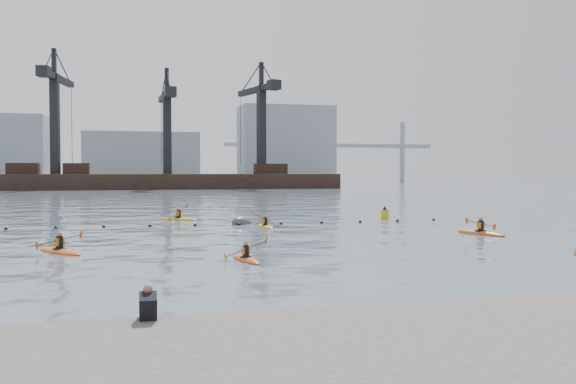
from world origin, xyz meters
The scene contains 12 objects.
ground centered at (0.00, 0.00, 0.00)m, with size 400.00×400.00×0.00m, color #33434B.
quay centered at (-0.01, -9.00, 0.00)m, with size 18.00×7.12×1.77m.
float_line centered at (-0.50, 22.53, 0.03)m, with size 33.24×0.73×0.24m.
barge_pier centered at (-0.22, 110.00, 1.89)m, with size 72.00×19.30×29.50m.
skyline centered at (2.23, 150.27, 9.25)m, with size 141.00×28.00×22.00m.
kayaker_0 centered at (-1.35, 5.71, 0.09)m, with size 1.94×2.91×1.03m.
kayaker_2 centered at (-9.25, 10.16, 0.10)m, with size 2.56×3.18×1.10m.
kayaker_3 centered at (2.45, 20.15, 0.09)m, with size 2.05×2.98×1.19m.
kayaker_4 centered at (14.00, 12.89, 0.11)m, with size 2.41×3.70×1.19m.
kayaker_5 centered at (-2.77, 27.84, 0.10)m, with size 2.98×2.72×1.31m.
mooring_buoy centered at (1.40, 23.25, 0.00)m, with size 2.01×1.19×1.00m, color #3A3C3F.
nav_buoy centered at (13.00, 25.08, 0.35)m, with size 0.63×0.63×1.15m.
Camera 1 is at (-5.66, -19.37, 3.76)m, focal length 38.00 mm.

